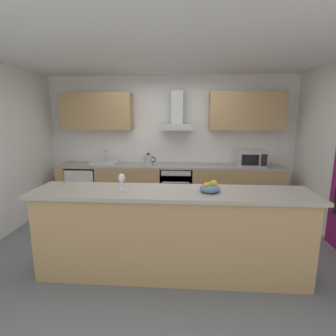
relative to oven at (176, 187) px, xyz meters
name	(u,v)px	position (x,y,z in m)	size (l,w,h in m)	color
ground	(163,244)	(-0.14, -1.42, -0.47)	(5.88, 4.52, 0.02)	slate
ceiling	(162,52)	(-0.14, -1.42, 2.15)	(5.88, 4.52, 0.02)	white
wall_back	(171,142)	(-0.14, 0.41, 0.84)	(5.88, 0.12, 2.60)	white
backsplash_tile	(170,146)	(-0.14, 0.33, 0.77)	(4.15, 0.02, 0.66)	white
counter_back	(169,187)	(-0.14, 0.03, -0.01)	(4.30, 0.60, 0.90)	tan
counter_island	(171,233)	(0.02, -2.14, 0.05)	(3.09, 0.64, 1.01)	tan
upper_cabinets	(170,111)	(-0.14, 0.18, 1.45)	(4.24, 0.32, 0.70)	tan
oven	(176,187)	(0.00, 0.00, 0.00)	(0.60, 0.62, 0.80)	slate
refrigerator	(85,187)	(-1.82, 0.00, -0.03)	(0.58, 0.60, 0.85)	white
microwave	(251,158)	(1.39, -0.03, 0.59)	(0.50, 0.38, 0.30)	#B7BABC
sink	(105,163)	(-1.40, 0.01, 0.47)	(0.50, 0.40, 0.26)	silver
kettle	(148,160)	(-0.54, -0.03, 0.55)	(0.29, 0.15, 0.24)	#B7BABC
range_hood	(177,118)	(0.00, 0.13, 1.33)	(0.62, 0.45, 0.72)	#B7BABC
wine_glass	(122,179)	(-0.53, -2.12, 0.67)	(0.08, 0.08, 0.18)	silver
fruit_bowl	(210,188)	(0.44, -2.15, 0.59)	(0.22, 0.22, 0.13)	slate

